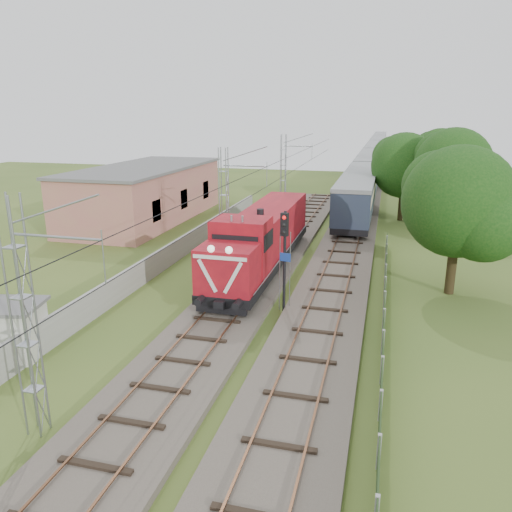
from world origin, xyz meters
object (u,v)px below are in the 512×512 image
(coach_rake, at_px, (374,153))
(signal_post, at_px, (285,244))
(locomotive, at_px, (262,238))
(relay_hut, at_px, (15,330))

(coach_rake, bearing_deg, signal_post, -91.67)
(locomotive, bearing_deg, signal_post, -66.74)
(coach_rake, bearing_deg, relay_hut, -98.50)
(signal_post, bearing_deg, locomotive, 113.26)
(locomotive, bearing_deg, relay_hut, -117.26)
(locomotive, height_order, relay_hut, locomotive)
(locomotive, relative_size, relay_hut, 6.34)
(signal_post, bearing_deg, coach_rake, 88.33)
(coach_rake, distance_m, relay_hut, 83.86)
(locomotive, bearing_deg, coach_rake, 85.83)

